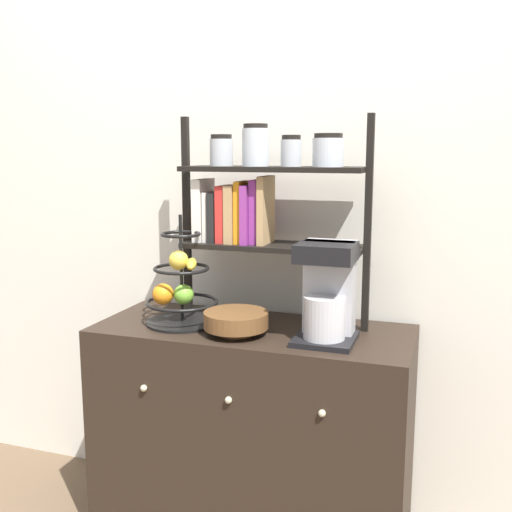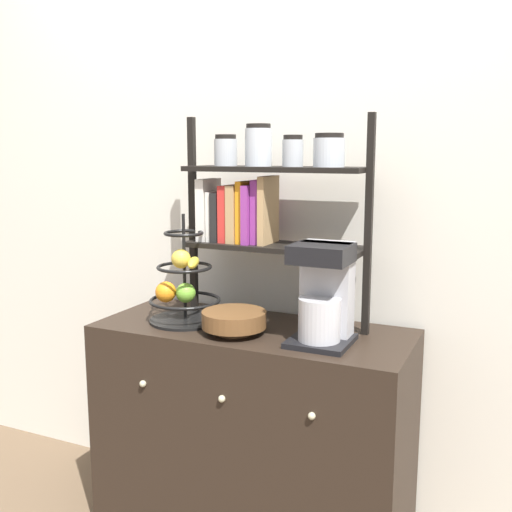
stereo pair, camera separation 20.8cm
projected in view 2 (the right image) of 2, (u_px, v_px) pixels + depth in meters
wall_back at (283, 182)px, 2.30m from camera, size 7.00×0.05×2.60m
sideboard at (253, 432)px, 2.20m from camera, size 1.13×0.48×0.80m
coffee_maker at (324, 294)px, 1.94m from camera, size 0.20×0.21×0.33m
fruit_stand at (181, 288)px, 2.18m from camera, size 0.26×0.26×0.40m
wooden_bowl at (234, 320)px, 2.06m from camera, size 0.22×0.22×0.08m
shelf_hutch at (259, 197)px, 2.14m from camera, size 0.70×0.20×0.75m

